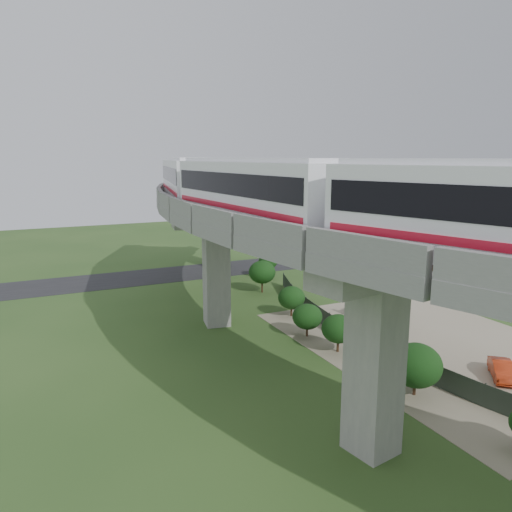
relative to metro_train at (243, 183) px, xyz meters
name	(u,v)px	position (x,y,z in m)	size (l,w,h in m)	color
ground	(260,372)	(-0.46, -3.71, -12.31)	(160.00, 160.00, 0.00)	#2C4C1E
dirt_lot	(440,348)	(13.54, -5.71, -12.29)	(18.00, 26.00, 0.04)	gray
asphalt_road	(151,276)	(-0.46, 26.29, -12.29)	(60.00, 8.00, 0.03)	#232326
viaduct	(313,234)	(3.38, -3.71, -3.26)	(19.58, 73.98, 11.40)	#99968E
metro_train	(243,183)	(0.00, 0.00, 0.00)	(12.38, 61.21, 3.64)	white
fence	(378,339)	(9.29, -3.71, -11.56)	(3.87, 38.73, 1.50)	#2D382D
tree_0	(268,261)	(11.79, 19.45, -10.25)	(2.24, 2.24, 3.01)	#382314
tree_1	(262,272)	(8.40, 14.13, -10.11)	(2.82, 2.82, 3.40)	#382314
tree_2	(292,298)	(7.22, 5.73, -10.57)	(2.42, 2.42, 2.77)	#382314
tree_3	(307,317)	(5.80, 0.69, -10.64)	(2.39, 2.39, 2.69)	#382314
tree_4	(338,329)	(6.17, -3.04, -10.50)	(2.47, 2.47, 2.86)	#382314
tree_5	(416,365)	(6.45, -10.66, -10.38)	(3.09, 3.09, 3.24)	#382314
car_red	(502,370)	(13.17, -11.31, -11.70)	(1.20, 3.45, 1.14)	#B82F11
car_dark	(371,306)	(14.28, 3.47, -11.61)	(1.84, 4.53, 1.32)	black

